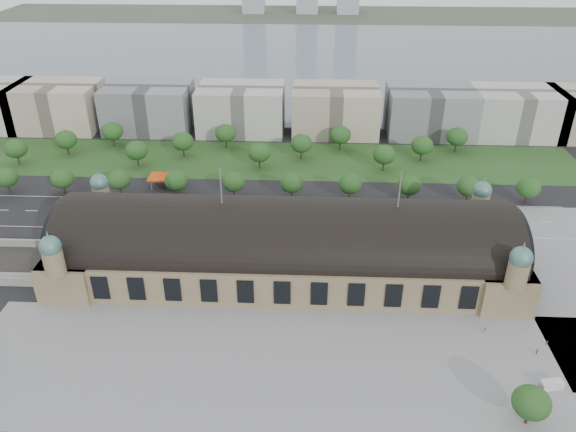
{
  "coord_description": "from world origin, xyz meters",
  "views": [
    {
      "loc": [
        7.66,
        -154.69,
        108.02
      ],
      "look_at": [
        0.23,
        13.32,
        14.0
      ],
      "focal_mm": 35.0,
      "sensor_mm": 36.0,
      "label": 1
    }
  ],
  "objects_px": {
    "parked_car_3": "(154,229)",
    "van_south": "(551,385)",
    "parked_car_4": "(208,236)",
    "pedestrian_4": "(536,400)",
    "traffic_car_4": "(338,218)",
    "traffic_car_2": "(89,222)",
    "parked_car_2": "(184,233)",
    "pedestrian_0": "(485,331)",
    "pedestrian_1": "(537,351)",
    "parked_car_1": "(154,229)",
    "traffic_car_1": "(117,210)",
    "parked_car_0": "(83,233)",
    "bus_west": "(270,225)",
    "petrol_station": "(170,178)",
    "bus_east": "(356,222)",
    "traffic_car_3": "(187,201)",
    "traffic_car_6": "(480,232)",
    "parked_car_6": "(240,236)",
    "parked_car_5": "(173,234)",
    "pedestrian_2": "(547,342)",
    "bus_mid": "(332,221)"
  },
  "relations": [
    {
      "from": "parked_car_4",
      "to": "pedestrian_1",
      "type": "bearing_deg",
      "value": 21.16
    },
    {
      "from": "bus_east",
      "to": "pedestrian_4",
      "type": "xyz_separation_m",
      "value": [
        38.87,
        -85.73,
        -0.47
      ]
    },
    {
      "from": "parked_car_1",
      "to": "parked_car_6",
      "type": "distance_m",
      "value": 32.95
    },
    {
      "from": "parked_car_3",
      "to": "pedestrian_4",
      "type": "relative_size",
      "value": 2.33
    },
    {
      "from": "parked_car_5",
      "to": "parked_car_1",
      "type": "bearing_deg",
      "value": -151.79
    },
    {
      "from": "petrol_station",
      "to": "van_south",
      "type": "bearing_deg",
      "value": -42.66
    },
    {
      "from": "pedestrian_2",
      "to": "pedestrian_4",
      "type": "height_order",
      "value": "pedestrian_4"
    },
    {
      "from": "traffic_car_3",
      "to": "bus_east",
      "type": "bearing_deg",
      "value": -100.55
    },
    {
      "from": "parked_car_2",
      "to": "bus_west",
      "type": "bearing_deg",
      "value": 80.65
    },
    {
      "from": "parked_car_0",
      "to": "parked_car_1",
      "type": "height_order",
      "value": "parked_car_0"
    },
    {
      "from": "parked_car_3",
      "to": "traffic_car_1",
      "type": "bearing_deg",
      "value": -151.03
    },
    {
      "from": "petrol_station",
      "to": "parked_car_0",
      "type": "bearing_deg",
      "value": -116.99
    },
    {
      "from": "traffic_car_4",
      "to": "traffic_car_2",
      "type": "bearing_deg",
      "value": -86.27
    },
    {
      "from": "traffic_car_2",
      "to": "parked_car_1",
      "type": "height_order",
      "value": "parked_car_1"
    },
    {
      "from": "traffic_car_2",
      "to": "van_south",
      "type": "bearing_deg",
      "value": 62.56
    },
    {
      "from": "parked_car_2",
      "to": "parked_car_3",
      "type": "distance_m",
      "value": 12.32
    },
    {
      "from": "traffic_car_2",
      "to": "pedestrian_1",
      "type": "height_order",
      "value": "pedestrian_1"
    },
    {
      "from": "traffic_car_6",
      "to": "parked_car_1",
      "type": "height_order",
      "value": "traffic_car_6"
    },
    {
      "from": "traffic_car_4",
      "to": "parked_car_3",
      "type": "bearing_deg",
      "value": -81.32
    },
    {
      "from": "parked_car_5",
      "to": "parked_car_6",
      "type": "xyz_separation_m",
      "value": [
        25.07,
        -0.66,
        0.01
      ]
    },
    {
      "from": "parked_car_6",
      "to": "van_south",
      "type": "distance_m",
      "value": 112.0
    },
    {
      "from": "traffic_car_1",
      "to": "traffic_car_2",
      "type": "distance_m",
      "value": 12.66
    },
    {
      "from": "traffic_car_4",
      "to": "parked_car_3",
      "type": "height_order",
      "value": "traffic_car_4"
    },
    {
      "from": "traffic_car_1",
      "to": "traffic_car_6",
      "type": "bearing_deg",
      "value": -97.12
    },
    {
      "from": "petrol_station",
      "to": "parked_car_1",
      "type": "distance_m",
      "value": 40.67
    },
    {
      "from": "parked_car_0",
      "to": "pedestrian_4",
      "type": "height_order",
      "value": "pedestrian_4"
    },
    {
      "from": "parked_car_2",
      "to": "parked_car_4",
      "type": "relative_size",
      "value": 1.4
    },
    {
      "from": "parked_car_2",
      "to": "bus_east",
      "type": "height_order",
      "value": "bus_east"
    },
    {
      "from": "traffic_car_4",
      "to": "parked_car_3",
      "type": "relative_size",
      "value": 1.05
    },
    {
      "from": "parked_car_1",
      "to": "parked_car_5",
      "type": "relative_size",
      "value": 0.82
    },
    {
      "from": "bus_west",
      "to": "pedestrian_2",
      "type": "height_order",
      "value": "bus_west"
    },
    {
      "from": "parked_car_2",
      "to": "pedestrian_0",
      "type": "xyz_separation_m",
      "value": [
        97.47,
        -50.25,
        0.05
      ]
    },
    {
      "from": "parked_car_1",
      "to": "pedestrian_1",
      "type": "relative_size",
      "value": 2.73
    },
    {
      "from": "parked_car_4",
      "to": "pedestrian_4",
      "type": "relative_size",
      "value": 2.03
    },
    {
      "from": "bus_east",
      "to": "parked_car_0",
      "type": "bearing_deg",
      "value": 95.9
    },
    {
      "from": "traffic_car_6",
      "to": "parked_car_6",
      "type": "distance_m",
      "value": 89.75
    },
    {
      "from": "parked_car_4",
      "to": "bus_mid",
      "type": "height_order",
      "value": "bus_mid"
    },
    {
      "from": "parked_car_1",
      "to": "pedestrian_1",
      "type": "height_order",
      "value": "pedestrian_1"
    },
    {
      "from": "parked_car_5",
      "to": "bus_east",
      "type": "relative_size",
      "value": 0.56
    },
    {
      "from": "parked_car_1",
      "to": "bus_east",
      "type": "height_order",
      "value": "bus_east"
    },
    {
      "from": "traffic_car_2",
      "to": "bus_east",
      "type": "xyz_separation_m",
      "value": [
        102.86,
        2.83,
        0.8
      ]
    },
    {
      "from": "traffic_car_1",
      "to": "pedestrian_2",
      "type": "relative_size",
      "value": 2.92
    },
    {
      "from": "parked_car_1",
      "to": "pedestrian_4",
      "type": "height_order",
      "value": "pedestrian_4"
    },
    {
      "from": "traffic_car_2",
      "to": "traffic_car_3",
      "type": "relative_size",
      "value": 0.99
    },
    {
      "from": "bus_east",
      "to": "parked_car_3",
      "type": "bearing_deg",
      "value": 94.98
    },
    {
      "from": "parked_car_3",
      "to": "van_south",
      "type": "relative_size",
      "value": 0.78
    },
    {
      "from": "traffic_car_1",
      "to": "traffic_car_4",
      "type": "bearing_deg",
      "value": -94.46
    },
    {
      "from": "parked_car_3",
      "to": "pedestrian_0",
      "type": "relative_size",
      "value": 2.65
    },
    {
      "from": "traffic_car_1",
      "to": "parked_car_0",
      "type": "relative_size",
      "value": 1.15
    },
    {
      "from": "parked_car_4",
      "to": "parked_car_2",
      "type": "bearing_deg",
      "value": -136.62
    }
  ]
}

